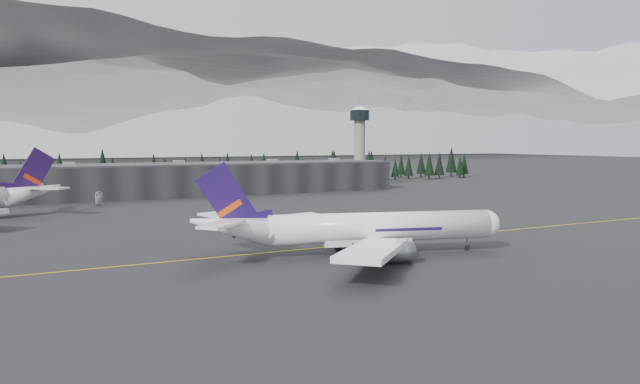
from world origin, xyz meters
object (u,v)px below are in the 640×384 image
control_tower (360,137)px  gse_vehicle_a (99,204)px  jet_main (354,228)px  terminal (204,178)px  gse_vehicle_b (213,198)px

control_tower → gse_vehicle_a: bearing=-165.1°
jet_main → gse_vehicle_a: bearing=123.3°
gse_vehicle_a → terminal: bearing=16.5°
control_tower → gse_vehicle_a: 124.10m
terminal → gse_vehicle_b: (-3.83, -26.02, -5.58)m
gse_vehicle_a → jet_main: bearing=-89.3°
terminal → control_tower: size_ratio=4.24×
gse_vehicle_b → terminal: bearing=171.2°
terminal → control_tower: (75.00, 3.00, 17.11)m
control_tower → gse_vehicle_b: (-78.83, -29.02, -22.68)m
terminal → jet_main: (-8.54, -136.02, -1.36)m
jet_main → gse_vehicle_a: size_ratio=12.07×
gse_vehicle_a → control_tower: bearing=-2.1°
terminal → gse_vehicle_a: (-42.90, -28.36, -5.63)m
terminal → gse_vehicle_b: bearing=-98.4°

